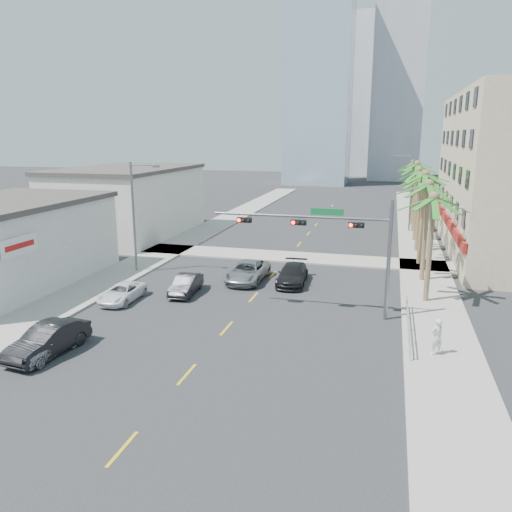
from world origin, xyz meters
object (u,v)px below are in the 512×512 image
at_px(car_lane_center, 248,271).
at_px(car_lane_left, 186,285).
at_px(car_parked_near, 46,343).
at_px(car_lane_right, 292,274).
at_px(traffic_signal_mast, 336,237).
at_px(pedestrian, 437,337).
at_px(car_parked_mid, 48,340).
at_px(car_parked_far, 122,293).

bearing_deg(car_lane_center, car_lane_left, -127.61).
relative_size(car_parked_near, car_lane_right, 0.83).
distance_m(car_parked_near, car_lane_left, 11.84).
height_order(traffic_signal_mast, car_lane_left, traffic_signal_mast).
relative_size(car_lane_right, pedestrian, 2.66).
xyz_separation_m(car_parked_mid, car_lane_left, (2.92, 11.27, -0.11)).
height_order(car_parked_far, car_lane_center, car_lane_center).
xyz_separation_m(car_parked_near, car_lane_center, (6.30, 15.71, 0.04)).
bearing_deg(traffic_signal_mast, car_parked_far, -175.76).
bearing_deg(car_parked_mid, car_lane_center, 74.44).
relative_size(car_parked_mid, car_lane_left, 1.17).
bearing_deg(pedestrian, car_lane_center, -75.24).
height_order(car_parked_near, pedestrian, pedestrian).
relative_size(car_parked_far, pedestrian, 2.22).
height_order(traffic_signal_mast, car_parked_near, traffic_signal_mast).
bearing_deg(car_parked_near, traffic_signal_mast, 38.38).
relative_size(car_parked_near, car_parked_far, 1.00).
distance_m(car_parked_far, car_lane_center, 9.80).
bearing_deg(car_lane_left, car_lane_right, 28.52).
xyz_separation_m(car_lane_left, car_lane_center, (3.38, 4.24, 0.09)).
distance_m(car_lane_center, car_lane_right, 3.51).
height_order(car_parked_mid, car_lane_right, car_parked_mid).
height_order(car_lane_left, pedestrian, pedestrian).
bearing_deg(car_lane_right, car_parked_near, -125.03).
distance_m(traffic_signal_mast, car_lane_left, 11.64).
height_order(traffic_signal_mast, car_lane_center, traffic_signal_mast).
distance_m(car_parked_far, pedestrian, 20.41).
height_order(car_parked_near, car_parked_mid, car_parked_mid).
bearing_deg(car_parked_far, car_lane_right, 33.48).
height_order(car_parked_near, car_lane_right, car_lane_right).
height_order(car_parked_near, car_lane_left, car_parked_near).
xyz_separation_m(car_parked_near, car_parked_mid, (0.00, 0.20, 0.07)).
relative_size(car_parked_near, car_parked_mid, 0.88).
height_order(car_parked_near, car_lane_center, car_lane_center).
bearing_deg(car_parked_near, car_parked_far, 96.69).
relative_size(car_parked_far, car_lane_left, 1.03).
bearing_deg(car_parked_far, car_parked_near, -86.24).
bearing_deg(traffic_signal_mast, car_lane_left, 171.56).
height_order(car_parked_mid, pedestrian, pedestrian).
xyz_separation_m(car_parked_far, car_lane_center, (6.97, 6.88, 0.18)).
bearing_deg(car_lane_left, car_parked_near, -108.68).
bearing_deg(car_parked_far, car_parked_mid, -86.14).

